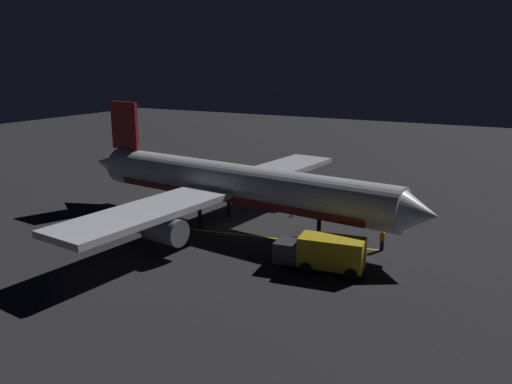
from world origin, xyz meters
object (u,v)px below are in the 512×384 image
(ground_crew_worker, at_px, (382,240))
(traffic_cone_near_left, at_px, (292,214))
(traffic_cone_near_right, at_px, (387,223))
(airliner, at_px, (231,185))
(baggage_truck, at_px, (323,254))
(traffic_cone_under_wing, at_px, (285,253))
(catering_truck, at_px, (278,188))

(ground_crew_worker, relative_size, traffic_cone_near_left, 3.16)
(ground_crew_worker, height_order, traffic_cone_near_right, ground_crew_worker)
(traffic_cone_near_left, height_order, traffic_cone_near_right, same)
(airliner, height_order, traffic_cone_near_left, airliner)
(airliner, distance_m, traffic_cone_near_left, 7.28)
(airliner, height_order, ground_crew_worker, airliner)
(airliner, bearing_deg, traffic_cone_near_right, 118.22)
(airliner, xyz_separation_m, baggage_truck, (5.76, 11.18, -2.49))
(traffic_cone_under_wing, bearing_deg, airliner, -120.33)
(baggage_truck, relative_size, ground_crew_worker, 3.78)
(traffic_cone_near_right, bearing_deg, baggage_truck, -6.06)
(catering_truck, xyz_separation_m, traffic_cone_under_wing, (15.07, 8.05, -0.94))
(catering_truck, xyz_separation_m, traffic_cone_near_left, (5.48, 4.19, -0.94))
(traffic_cone_near_left, bearing_deg, ground_crew_worker, 64.35)
(ground_crew_worker, height_order, traffic_cone_under_wing, ground_crew_worker)
(ground_crew_worker, relative_size, traffic_cone_under_wing, 3.16)
(traffic_cone_near_left, distance_m, traffic_cone_near_right, 8.94)
(baggage_truck, height_order, traffic_cone_near_right, baggage_truck)
(ground_crew_worker, distance_m, traffic_cone_under_wing, 7.85)
(baggage_truck, distance_m, traffic_cone_near_right, 12.59)
(baggage_truck, distance_m, ground_crew_worker, 6.64)
(baggage_truck, bearing_deg, catering_truck, -144.57)
(catering_truck, height_order, traffic_cone_near_right, catering_truck)
(airliner, relative_size, ground_crew_worker, 21.02)
(baggage_truck, bearing_deg, airliner, -117.26)
(airliner, distance_m, traffic_cone_near_right, 14.63)
(airliner, bearing_deg, traffic_cone_under_wing, 59.67)
(catering_truck, height_order, traffic_cone_under_wing, catering_truck)
(ground_crew_worker, bearing_deg, baggage_truck, -22.94)
(traffic_cone_near_left, distance_m, traffic_cone_under_wing, 10.34)
(airliner, xyz_separation_m, ground_crew_worker, (-0.34, 13.76, -2.92))
(baggage_truck, relative_size, traffic_cone_near_right, 11.94)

